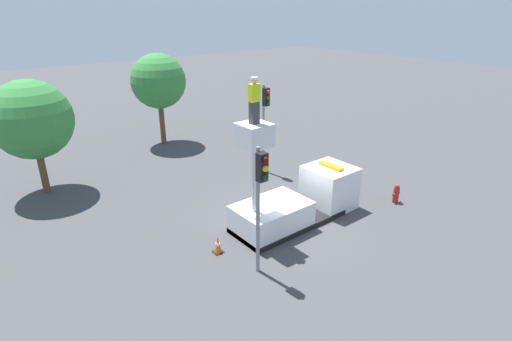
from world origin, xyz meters
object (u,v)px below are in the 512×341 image
bucket_truck (298,200)px  traffic_light_pole (261,188)px  traffic_light_across (265,112)px  worker (254,101)px  fire_hydrant (396,194)px  traffic_cone_rear (218,245)px  tree_left_bg (158,81)px  tree_right_bg (32,120)px

bucket_truck → traffic_light_pole: size_ratio=1.30×
bucket_truck → traffic_light_across: bearing=65.2°
worker → fire_hydrant: worker is taller
traffic_cone_rear → worker: bearing=-1.6°
traffic_cone_rear → traffic_light_pole: bearing=-76.3°
bucket_truck → tree_left_bg: 14.40m
bucket_truck → fire_hydrant: 5.42m
bucket_truck → fire_hydrant: (5.07, -1.84, -0.49)m
traffic_light_across → traffic_cone_rear: traffic_light_across is taller
traffic_light_pole → tree_left_bg: bearing=75.7°
traffic_light_pole → traffic_light_across: bearing=49.3°
traffic_light_pole → tree_left_bg: size_ratio=0.78×
traffic_light_pole → fire_hydrant: size_ratio=4.97×
bucket_truck → tree_left_bg: size_ratio=1.01×
tree_right_bg → traffic_cone_rear: bearing=-69.0°
worker → tree_left_bg: 14.32m
traffic_light_across → traffic_cone_rear: size_ratio=7.26×
traffic_light_across → fire_hydrant: bearing=-70.3°
bucket_truck → traffic_cone_rear: 4.43m
fire_hydrant → bucket_truck: bearing=160.1°
bucket_truck → worker: worker is taller
traffic_light_across → tree_left_bg: size_ratio=0.82×
traffic_light_pole → tree_right_bg: 13.29m
traffic_light_across → tree_left_bg: tree_left_bg is taller
tree_left_bg → tree_right_bg: size_ratio=1.06×
bucket_truck → tree_right_bg: 13.73m
traffic_cone_rear → tree_left_bg: 15.22m
traffic_light_across → fire_hydrant: size_ratio=5.22×
bucket_truck → traffic_cone_rear: (-4.38, 0.05, -0.63)m
bucket_truck → traffic_cone_rear: size_ratio=8.97×
traffic_light_across → tree_left_bg: 8.93m
traffic_light_pole → traffic_cone_rear: 3.80m
traffic_light_across → fire_hydrant: (2.59, -7.21, -3.17)m
traffic_cone_rear → tree_left_bg: tree_left_bg is taller
traffic_light_across → tree_right_bg: 12.00m
bucket_truck → traffic_light_pole: bucket_truck is taller
traffic_light_across → tree_right_bg: size_ratio=0.87×
worker → tree_right_bg: (-5.83, 10.47, -1.98)m
bucket_truck → tree_left_bg: (0.20, 13.98, 3.45)m
worker → tree_left_bg: worker is taller
tree_left_bg → traffic_cone_rear: bearing=-108.2°
worker → traffic_light_across: bearing=46.9°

